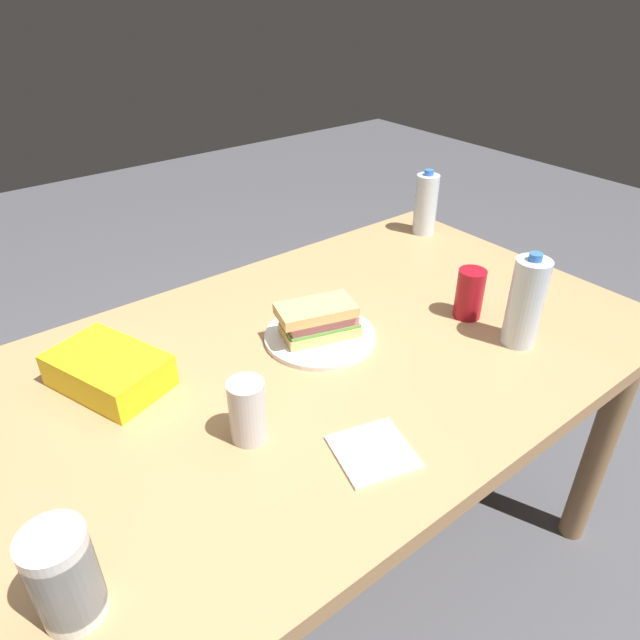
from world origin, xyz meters
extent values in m
plane|color=#4C4C51|center=(0.00, 0.00, 0.00)|extent=(8.00, 8.00, 0.00)
cube|color=tan|center=(0.00, 0.00, 0.75)|extent=(1.58, 0.92, 0.04)
cylinder|color=#977049|center=(-0.71, -0.38, 0.36)|extent=(0.07, 0.07, 0.73)
cylinder|color=#977049|center=(-0.71, 0.38, 0.36)|extent=(0.07, 0.07, 0.73)
cylinder|color=white|center=(-0.05, -0.04, 0.77)|extent=(0.25, 0.25, 0.01)
cube|color=#DBB26B|center=(-0.05, -0.04, 0.79)|extent=(0.19, 0.14, 0.02)
cube|color=#599E3F|center=(-0.05, -0.04, 0.81)|extent=(0.18, 0.13, 0.01)
cube|color=#C6727A|center=(-0.05, -0.04, 0.82)|extent=(0.17, 0.12, 0.02)
cube|color=yellow|center=(-0.05, -0.04, 0.83)|extent=(0.17, 0.12, 0.01)
cube|color=#DBB26B|center=(-0.04, -0.04, 0.85)|extent=(0.19, 0.14, 0.02)
cylinder|color=maroon|center=(-0.39, 0.10, 0.83)|extent=(0.07, 0.07, 0.12)
cube|color=yellow|center=(0.38, -0.17, 0.80)|extent=(0.22, 0.27, 0.07)
cylinder|color=silver|center=(-0.68, -0.31, 0.86)|extent=(0.07, 0.07, 0.18)
cylinder|color=blue|center=(-0.68, -0.31, 0.96)|extent=(0.03, 0.03, 0.02)
cylinder|color=silver|center=(0.60, 0.26, 0.81)|extent=(0.08, 0.08, 0.09)
cylinder|color=silver|center=(0.60, 0.26, 0.83)|extent=(0.08, 0.08, 0.09)
cylinder|color=silver|center=(0.60, 0.26, 0.85)|extent=(0.08, 0.08, 0.09)
cylinder|color=silver|center=(0.60, 0.26, 0.87)|extent=(0.08, 0.08, 0.09)
cylinder|color=silver|center=(-0.40, 0.24, 0.87)|extent=(0.08, 0.08, 0.20)
cylinder|color=blue|center=(-0.40, 0.24, 0.98)|extent=(0.03, 0.03, 0.02)
cylinder|color=silver|center=(0.24, 0.13, 0.83)|extent=(0.07, 0.07, 0.12)
cube|color=white|center=(0.09, 0.30, 0.77)|extent=(0.16, 0.16, 0.01)
camera|label=1|loc=(0.61, 0.80, 1.49)|focal=32.03mm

